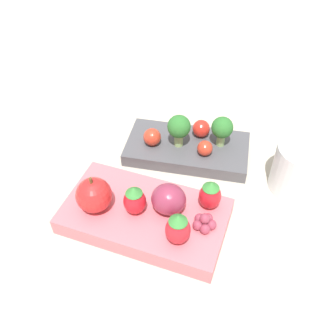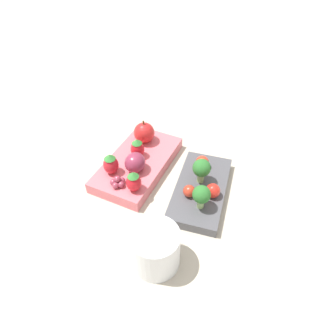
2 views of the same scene
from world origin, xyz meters
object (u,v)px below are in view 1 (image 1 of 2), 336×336
at_px(cherry_tomato_2, 201,128).
at_px(strawberry_0, 178,228).
at_px(bento_box_savoury, 187,149).
at_px(strawberry_1, 210,195).
at_px(broccoli_floret_1, 222,128).
at_px(plum, 169,199).
at_px(apple, 94,195).
at_px(broccoli_floret_0, 178,127).
at_px(cherry_tomato_1, 205,148).
at_px(bento_box_fruit, 145,216).
at_px(cherry_tomato_0, 152,137).
at_px(strawberry_2, 135,200).
at_px(drinking_cup, 300,168).
at_px(grape_cluster, 204,222).

distance_m(cherry_tomato_2, strawberry_0, 0.21).
bearing_deg(bento_box_savoury, strawberry_1, -63.59).
relative_size(broccoli_floret_1, plum, 1.12).
bearing_deg(plum, apple, -166.62).
distance_m(apple, strawberry_0, 0.12).
height_order(broccoli_floret_0, cherry_tomato_1, broccoli_floret_0).
relative_size(broccoli_floret_0, cherry_tomato_1, 2.31).
bearing_deg(plum, bento_box_fruit, -161.25).
distance_m(bento_box_savoury, cherry_tomato_1, 0.04).
bearing_deg(cherry_tomato_1, cherry_tomato_0, 179.59).
bearing_deg(broccoli_floret_1, strawberry_0, -95.34).
bearing_deg(strawberry_1, cherry_tomato_2, 106.49).
relative_size(broccoli_floret_0, strawberry_2, 1.20).
bearing_deg(drinking_cup, bento_box_fruit, -147.28).
distance_m(bento_box_fruit, cherry_tomato_0, 0.14).
bearing_deg(drinking_cup, broccoli_floret_1, 162.49).
bearing_deg(bento_box_fruit, apple, -169.24).
bearing_deg(strawberry_1, drinking_cup, 39.35).
bearing_deg(bento_box_fruit, drinking_cup, 32.72).
distance_m(broccoli_floret_1, plum, 0.16).
relative_size(bento_box_savoury, apple, 3.61).
relative_size(cherry_tomato_0, cherry_tomato_2, 0.99).
relative_size(broccoli_floret_1, grape_cluster, 1.69).
xyz_separation_m(broccoli_floret_0, drinking_cup, (0.18, -0.02, -0.02)).
relative_size(bento_box_savoury, plum, 4.38).
distance_m(cherry_tomato_2, grape_cluster, 0.18).
relative_size(strawberry_0, strawberry_2, 1.05).
xyz_separation_m(cherry_tomato_1, apple, (-0.12, -0.14, 0.02)).
distance_m(bento_box_fruit, strawberry_0, 0.07).
height_order(broccoli_floret_1, apple, apple).
height_order(strawberry_1, grape_cluster, strawberry_1).
height_order(bento_box_savoury, broccoli_floret_1, broccoli_floret_1).
height_order(cherry_tomato_1, grape_cluster, grape_cluster).
height_order(bento_box_savoury, broccoli_floret_0, broccoli_floret_0).
xyz_separation_m(cherry_tomato_1, strawberry_2, (-0.06, -0.14, 0.01)).
bearing_deg(cherry_tomato_0, bento_box_fruit, -76.55).
relative_size(cherry_tomato_1, strawberry_0, 0.50).
bearing_deg(cherry_tomato_0, strawberry_2, -81.38).
bearing_deg(bento_box_fruit, bento_box_savoury, 81.69).
relative_size(bento_box_savoury, strawberry_1, 4.42).
relative_size(bento_box_savoury, cherry_tomato_1, 8.43).
xyz_separation_m(cherry_tomato_0, strawberry_2, (0.02, -0.14, 0.01)).
distance_m(strawberry_1, strawberry_2, 0.10).
bearing_deg(bento_box_savoury, grape_cluster, -68.81).
bearing_deg(bento_box_fruit, strawberry_2, -160.06).
bearing_deg(grape_cluster, broccoli_floret_0, 116.48).
height_order(broccoli_floret_0, grape_cluster, broccoli_floret_0).
xyz_separation_m(apple, plum, (0.09, 0.02, -0.00)).
bearing_deg(strawberry_0, broccoli_floret_0, 104.71).
height_order(cherry_tomato_1, cherry_tomato_2, cherry_tomato_2).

